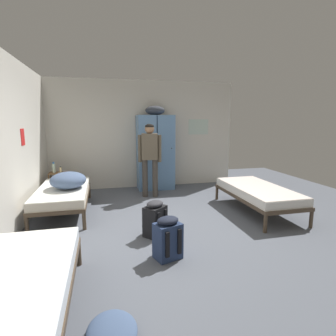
{
  "coord_description": "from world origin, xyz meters",
  "views": [
    {
      "loc": [
        -1.04,
        -3.98,
        1.73
      ],
      "look_at": [
        0.0,
        0.29,
        0.95
      ],
      "focal_mm": 28.93,
      "sensor_mm": 36.0,
      "label": 1
    }
  ],
  "objects_px": {
    "shelf_unit": "(58,182)",
    "bed_left_front": "(15,286)",
    "locker_bank": "(155,151)",
    "bedding_heap": "(68,180)",
    "backpack_navy": "(167,238)",
    "water_bottle": "(54,168)",
    "bed_right": "(258,192)",
    "person_traveler": "(150,153)",
    "lotion_bottle": "(61,170)",
    "clothes_pile_denim": "(112,331)",
    "bed_left_rear": "(63,193)",
    "backpack_black": "(155,219)"
  },
  "relations": [
    {
      "from": "shelf_unit",
      "to": "water_bottle",
      "type": "xyz_separation_m",
      "value": [
        -0.08,
        0.02,
        0.33
      ]
    },
    {
      "from": "bed_left_front",
      "to": "backpack_navy",
      "type": "distance_m",
      "value": 1.72
    },
    {
      "from": "bed_right",
      "to": "bedding_heap",
      "type": "height_order",
      "value": "bedding_heap"
    },
    {
      "from": "bed_right",
      "to": "person_traveler",
      "type": "distance_m",
      "value": 2.43
    },
    {
      "from": "bed_left_front",
      "to": "backpack_black",
      "type": "height_order",
      "value": "backpack_black"
    },
    {
      "from": "bed_right",
      "to": "person_traveler",
      "type": "bearing_deg",
      "value": 140.36
    },
    {
      "from": "bed_left_front",
      "to": "person_traveler",
      "type": "relative_size",
      "value": 1.15
    },
    {
      "from": "backpack_black",
      "to": "backpack_navy",
      "type": "bearing_deg",
      "value": -87.55
    },
    {
      "from": "locker_bank",
      "to": "person_traveler",
      "type": "height_order",
      "value": "locker_bank"
    },
    {
      "from": "bed_left_front",
      "to": "bed_right",
      "type": "bearing_deg",
      "value": 31.04
    },
    {
      "from": "locker_bank",
      "to": "bed_left_rear",
      "type": "xyz_separation_m",
      "value": [
        -2.04,
        -1.43,
        -0.59
      ]
    },
    {
      "from": "person_traveler",
      "to": "backpack_black",
      "type": "distance_m",
      "value": 2.26
    },
    {
      "from": "lotion_bottle",
      "to": "backpack_black",
      "type": "distance_m",
      "value": 3.04
    },
    {
      "from": "water_bottle",
      "to": "lotion_bottle",
      "type": "relative_size",
      "value": 1.6
    },
    {
      "from": "bed_right",
      "to": "clothes_pile_denim",
      "type": "distance_m",
      "value": 3.76
    },
    {
      "from": "locker_bank",
      "to": "bedding_heap",
      "type": "bearing_deg",
      "value": -142.31
    },
    {
      "from": "bed_left_rear",
      "to": "lotion_bottle",
      "type": "relative_size",
      "value": 12.86
    },
    {
      "from": "locker_bank",
      "to": "lotion_bottle",
      "type": "distance_m",
      "value": 2.26
    },
    {
      "from": "shelf_unit",
      "to": "bed_left_front",
      "type": "height_order",
      "value": "shelf_unit"
    },
    {
      "from": "bedding_heap",
      "to": "clothes_pile_denim",
      "type": "relative_size",
      "value": 1.4
    },
    {
      "from": "locker_bank",
      "to": "backpack_navy",
      "type": "bearing_deg",
      "value": -98.66
    },
    {
      "from": "backpack_navy",
      "to": "water_bottle",
      "type": "bearing_deg",
      "value": 119.13
    },
    {
      "from": "clothes_pile_denim",
      "to": "backpack_navy",
      "type": "bearing_deg",
      "value": 57.36
    },
    {
      "from": "shelf_unit",
      "to": "person_traveler",
      "type": "xyz_separation_m",
      "value": [
        2.02,
        -0.45,
        0.65
      ]
    },
    {
      "from": "lotion_bottle",
      "to": "clothes_pile_denim",
      "type": "xyz_separation_m",
      "value": [
        0.94,
        -4.38,
        -0.58
      ]
    },
    {
      "from": "water_bottle",
      "to": "backpack_navy",
      "type": "height_order",
      "value": "water_bottle"
    },
    {
      "from": "bed_left_rear",
      "to": "water_bottle",
      "type": "distance_m",
      "value": 1.26
    },
    {
      "from": "lotion_bottle",
      "to": "backpack_navy",
      "type": "bearing_deg",
      "value": -62.48
    },
    {
      "from": "backpack_navy",
      "to": "backpack_black",
      "type": "distance_m",
      "value": 0.7
    },
    {
      "from": "person_traveler",
      "to": "water_bottle",
      "type": "distance_m",
      "value": 2.18
    },
    {
      "from": "bed_left_rear",
      "to": "bedding_heap",
      "type": "bearing_deg",
      "value": -29.04
    },
    {
      "from": "bed_left_rear",
      "to": "shelf_unit",
      "type": "bearing_deg",
      "value": 102.11
    },
    {
      "from": "bedding_heap",
      "to": "bed_left_rear",
      "type": "bearing_deg",
      "value": 150.96
    },
    {
      "from": "bedding_heap",
      "to": "backpack_black",
      "type": "relative_size",
      "value": 1.29
    },
    {
      "from": "lotion_bottle",
      "to": "bed_right",
      "type": "bearing_deg",
      "value": -26.91
    },
    {
      "from": "shelf_unit",
      "to": "backpack_navy",
      "type": "relative_size",
      "value": 1.04
    },
    {
      "from": "locker_bank",
      "to": "bed_left_rear",
      "type": "height_order",
      "value": "locker_bank"
    },
    {
      "from": "bed_left_front",
      "to": "bedding_heap",
      "type": "xyz_separation_m",
      "value": [
        0.11,
        2.88,
        0.26
      ]
    },
    {
      "from": "bedding_heap",
      "to": "locker_bank",
      "type": "bearing_deg",
      "value": 37.69
    },
    {
      "from": "bed_left_front",
      "to": "backpack_black",
      "type": "relative_size",
      "value": 3.45
    },
    {
      "from": "bed_left_front",
      "to": "clothes_pile_denim",
      "type": "height_order",
      "value": "bed_left_front"
    },
    {
      "from": "locker_bank",
      "to": "bed_left_front",
      "type": "relative_size",
      "value": 1.09
    },
    {
      "from": "shelf_unit",
      "to": "lotion_bottle",
      "type": "relative_size",
      "value": 3.86
    },
    {
      "from": "bed_left_front",
      "to": "backpack_black",
      "type": "bearing_deg",
      "value": 46.36
    },
    {
      "from": "bed_right",
      "to": "bedding_heap",
      "type": "relative_size",
      "value": 2.69
    },
    {
      "from": "bed_left_rear",
      "to": "clothes_pile_denim",
      "type": "xyz_separation_m",
      "value": [
        0.76,
        -3.25,
        -0.33
      ]
    },
    {
      "from": "lotion_bottle",
      "to": "bed_left_rear",
      "type": "bearing_deg",
      "value": -80.91
    },
    {
      "from": "backpack_black",
      "to": "water_bottle",
      "type": "bearing_deg",
      "value": 124.88
    },
    {
      "from": "shelf_unit",
      "to": "bed_left_front",
      "type": "relative_size",
      "value": 0.3
    },
    {
      "from": "bed_right",
      "to": "lotion_bottle",
      "type": "height_order",
      "value": "lotion_bottle"
    }
  ]
}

